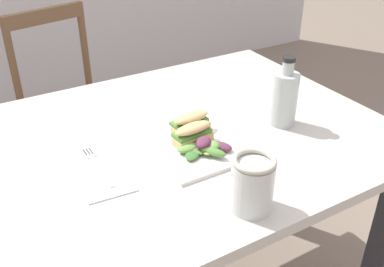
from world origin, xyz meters
The scene contains 10 objects.
dining_table centered at (-0.11, 0.02, 0.62)m, with size 1.32×0.88×0.74m.
chair_wooden_far centered at (-0.08, 0.87, 0.45)m, with size 0.48×0.48×0.87m.
plate_lunch centered at (-0.01, -0.07, 0.74)m, with size 0.25×0.25×0.01m, color white.
sandwich_half_front centered at (-0.02, -0.06, 0.78)m, with size 0.11×0.06×0.06m.
sandwich_half_back centered at (0.01, -0.01, 0.78)m, with size 0.11×0.06×0.06m.
salad_mixed_greens centered at (-0.02, -0.11, 0.76)m, with size 0.14×0.13×0.04m.
napkin_folded centered at (-0.27, -0.03, 0.74)m, with size 0.11×0.25×0.00m, color white.
fork_on_napkin centered at (-0.27, -0.02, 0.75)m, with size 0.03×0.19×0.00m.
bottle_cold_brew centered at (0.26, -0.08, 0.81)m, with size 0.07×0.07×0.20m.
mason_jar_iced_tea centered at (-0.04, -0.34, 0.80)m, with size 0.09×0.09×0.12m.
Camera 1 is at (-0.53, -0.92, 1.36)m, focal length 41.90 mm.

